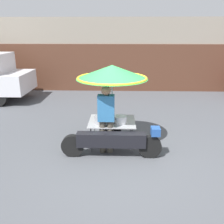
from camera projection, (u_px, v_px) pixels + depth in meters
The scene contains 4 objects.
ground_plane at pixel (124, 161), 5.57m from camera, with size 36.00×36.00×0.00m, color #4C4F54.
shopfront_building at pixel (122, 54), 12.46m from camera, with size 28.00×2.06×3.35m.
vendor_motorcycle_cart at pixel (112, 87), 5.83m from camera, with size 2.29×1.69×2.02m.
vendor_person at pixel (106, 116), 5.72m from camera, with size 0.38×0.22×1.62m.
Camera 1 is at (-0.11, -4.95, 2.79)m, focal length 40.00 mm.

